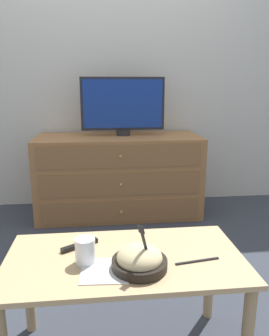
{
  "coord_description": "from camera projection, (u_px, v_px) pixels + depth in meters",
  "views": [
    {
      "loc": [
        -0.1,
        -3.04,
        1.1
      ],
      "look_at": [
        0.07,
        -1.5,
        0.71
      ],
      "focal_mm": 35.0,
      "sensor_mm": 36.0,
      "label": 1
    }
  ],
  "objects": [
    {
      "name": "takeout_bowl",
      "position": [
        139.0,
        260.0,
        1.17
      ],
      "size": [
        0.2,
        0.2,
        0.19
      ],
      "color": "black",
      "rests_on": "coffee_table"
    },
    {
      "name": "coffee_table",
      "position": [
        125.0,
        274.0,
        1.28
      ],
      "size": [
        0.92,
        0.48,
        0.46
      ],
      "color": "tan",
      "rests_on": "ground_plane"
    },
    {
      "name": "dresser",
      "position": [
        119.0,
        175.0,
        2.84
      ],
      "size": [
        1.38,
        0.57,
        0.68
      ],
      "color": "#9E6B3D",
      "rests_on": "ground_plane"
    },
    {
      "name": "drink_cup",
      "position": [
        85.0,
        252.0,
        1.21
      ],
      "size": [
        0.07,
        0.07,
        0.1
      ],
      "color": "white",
      "rests_on": "coffee_table"
    },
    {
      "name": "wall_back",
      "position": [
        108.0,
        62.0,
        2.91
      ],
      "size": [
        12.0,
        0.05,
        2.6
      ],
      "color": "silver",
      "rests_on": "ground_plane"
    },
    {
      "name": "knife",
      "position": [
        197.0,
        261.0,
        1.23
      ],
      "size": [
        0.17,
        0.04,
        0.01
      ],
      "color": "black",
      "rests_on": "coffee_table"
    },
    {
      "name": "tv",
      "position": [
        123.0,
        105.0,
        2.74
      ],
      "size": [
        0.7,
        0.12,
        0.48
      ],
      "color": "#232328",
      "rests_on": "dresser"
    },
    {
      "name": "remote_control",
      "position": [
        80.0,
        245.0,
        1.33
      ],
      "size": [
        0.15,
        0.1,
        0.02
      ],
      "color": "black",
      "rests_on": "coffee_table"
    },
    {
      "name": "ground_plane",
      "position": [
        111.0,
        201.0,
        3.21
      ],
      "size": [
        12.0,
        12.0,
        0.0
      ],
      "primitive_type": "plane",
      "color": "#383D47"
    },
    {
      "name": "napkin",
      "position": [
        105.0,
        271.0,
        1.16
      ],
      "size": [
        0.18,
        0.18,
        0.0
      ],
      "color": "white",
      "rests_on": "coffee_table"
    }
  ]
}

